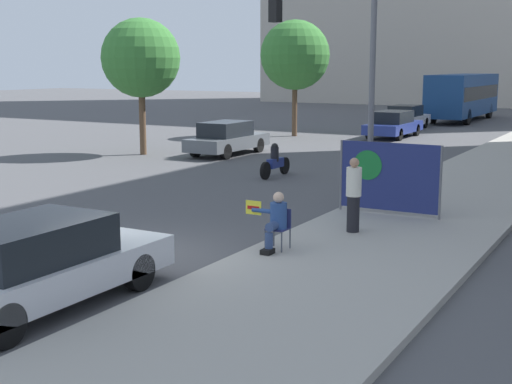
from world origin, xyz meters
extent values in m
plane|color=#4F4F51|center=(0.00, 0.00, 0.00)|extent=(160.00, 160.00, 0.00)
cube|color=#A8A399|center=(4.14, 15.00, 0.07)|extent=(4.29, 90.00, 0.14)
cylinder|color=#474C56|center=(2.38, 1.47, 0.35)|extent=(0.03, 0.03, 0.41)
cylinder|color=#474C56|center=(2.75, 1.47, 0.35)|extent=(0.03, 0.03, 0.41)
cylinder|color=#474C56|center=(2.38, 1.84, 0.35)|extent=(0.03, 0.03, 0.41)
cylinder|color=#474C56|center=(2.75, 1.84, 0.35)|extent=(0.03, 0.03, 0.41)
cube|color=navy|center=(2.57, 1.65, 0.56)|extent=(0.40, 0.40, 0.02)
cube|color=navy|center=(2.57, 1.84, 0.76)|extent=(0.40, 0.02, 0.38)
cylinder|color=#334775|center=(2.57, 1.49, 0.66)|extent=(0.18, 0.42, 0.18)
cylinder|color=#334775|center=(2.57, 1.28, 0.35)|extent=(0.16, 0.16, 0.41)
cube|color=black|center=(2.57, 1.22, 0.19)|extent=(0.20, 0.28, 0.10)
cylinder|color=navy|center=(2.57, 1.68, 0.83)|extent=(0.34, 0.34, 0.52)
sphere|color=beige|center=(2.57, 1.68, 1.20)|extent=(0.22, 0.22, 0.22)
cylinder|color=navy|center=(2.24, 1.60, 0.91)|extent=(0.45, 0.09, 0.09)
cube|color=yellow|center=(2.04, 1.60, 0.96)|extent=(0.35, 0.02, 0.28)
cube|color=#AD1414|center=(2.04, 1.59, 0.96)|extent=(0.27, 0.01, 0.07)
cylinder|color=black|center=(3.32, 3.83, 0.55)|extent=(0.28, 0.28, 0.81)
cylinder|color=silver|center=(3.32, 3.83, 1.27)|extent=(0.34, 0.34, 0.64)
sphere|color=tan|center=(3.32, 3.83, 1.70)|extent=(0.21, 0.21, 0.21)
cylinder|color=slate|center=(2.10, 6.03, 1.04)|extent=(0.06, 0.06, 1.79)
cylinder|color=slate|center=(4.65, 6.03, 1.04)|extent=(0.06, 0.06, 1.79)
cube|color=navy|center=(3.38, 6.03, 1.09)|extent=(2.55, 0.02, 1.69)
cylinder|color=#197A33|center=(2.82, 6.01, 1.34)|extent=(0.74, 0.01, 0.74)
cylinder|color=slate|center=(2.18, 7.91, 3.17)|extent=(0.16, 0.16, 6.05)
cube|color=black|center=(-1.10, 8.46, 5.47)|extent=(0.35, 0.35, 0.84)
sphere|color=green|center=(-1.10, 8.46, 5.19)|extent=(0.18, 0.18, 0.18)
cube|color=silver|center=(0.71, -2.91, 0.54)|extent=(1.84, 4.68, 0.53)
cube|color=black|center=(0.71, -3.09, 1.11)|extent=(1.58, 2.43, 0.63)
cylinder|color=black|center=(-0.10, -1.45, 0.32)|extent=(0.22, 0.64, 0.64)
cylinder|color=black|center=(1.52, -1.45, 0.32)|extent=(0.22, 0.64, 0.64)
cylinder|color=black|center=(1.52, -4.36, 0.32)|extent=(0.22, 0.64, 0.64)
cube|color=#565B60|center=(-7.00, 15.32, 0.54)|extent=(1.71, 4.46, 0.53)
cube|color=black|center=(-7.00, 15.14, 1.12)|extent=(1.47, 2.32, 0.63)
cylinder|color=black|center=(-7.74, 16.71, 0.32)|extent=(0.22, 0.64, 0.64)
cylinder|color=black|center=(-6.25, 16.71, 0.32)|extent=(0.22, 0.64, 0.64)
cylinder|color=black|center=(-7.74, 13.94, 0.32)|extent=(0.22, 0.64, 0.64)
cylinder|color=black|center=(-6.25, 13.94, 0.32)|extent=(0.22, 0.64, 0.64)
cube|color=navy|center=(-3.19, 26.00, 0.53)|extent=(1.82, 4.77, 0.52)
cube|color=black|center=(-3.19, 25.81, 1.10)|extent=(1.57, 2.48, 0.62)
cylinder|color=black|center=(-3.99, 27.48, 0.32)|extent=(0.22, 0.64, 0.64)
cylinder|color=black|center=(-2.39, 27.48, 0.32)|extent=(0.22, 0.64, 0.64)
cylinder|color=black|center=(-3.99, 24.52, 0.32)|extent=(0.22, 0.64, 0.64)
cylinder|color=black|center=(-2.39, 24.52, 0.32)|extent=(0.22, 0.64, 0.64)
cube|color=silver|center=(-4.17, 31.31, 0.54)|extent=(1.77, 4.34, 0.53)
cube|color=black|center=(-4.17, 31.14, 1.12)|extent=(1.52, 2.26, 0.63)
cylinder|color=black|center=(-4.95, 32.66, 0.32)|extent=(0.22, 0.64, 0.64)
cylinder|color=black|center=(-3.40, 32.66, 0.32)|extent=(0.22, 0.64, 0.64)
cylinder|color=black|center=(-4.95, 29.97, 0.32)|extent=(0.22, 0.64, 0.64)
cylinder|color=black|center=(-3.40, 29.97, 0.32)|extent=(0.22, 0.64, 0.64)
cube|color=navy|center=(-2.76, 39.49, 1.82)|extent=(2.53, 10.89, 2.75)
cube|color=black|center=(-2.76, 39.49, 1.98)|extent=(2.55, 10.34, 0.89)
cylinder|color=black|center=(-3.88, 42.86, 0.52)|extent=(0.30, 1.04, 1.04)
cylinder|color=black|center=(-1.65, 42.86, 0.52)|extent=(0.30, 1.04, 1.04)
cylinder|color=black|center=(-3.88, 36.11, 0.52)|extent=(0.30, 1.04, 1.04)
cylinder|color=black|center=(-1.65, 36.11, 0.52)|extent=(0.30, 1.04, 1.04)
cube|color=navy|center=(-2.34, 10.86, 0.48)|extent=(0.24, 0.86, 0.32)
cylinder|color=black|center=(-2.34, 10.81, 0.79)|extent=(0.28, 0.28, 0.50)
sphere|color=black|center=(-2.34, 10.81, 1.05)|extent=(0.24, 0.24, 0.24)
cylinder|color=black|center=(-2.34, 11.57, 0.30)|extent=(0.10, 0.60, 0.60)
cylinder|color=black|center=(-2.34, 10.14, 0.30)|extent=(0.10, 0.60, 0.60)
cylinder|color=brown|center=(-10.22, 13.59, 1.47)|extent=(0.28, 0.28, 2.94)
sphere|color=#387A33|center=(-10.22, 13.59, 4.11)|extent=(3.34, 3.34, 3.34)
cylinder|color=brown|center=(-8.14, 24.11, 1.52)|extent=(0.28, 0.28, 3.04)
sphere|color=#387A33|center=(-8.14, 24.11, 4.35)|extent=(3.72, 3.72, 3.72)
camera|label=1|loc=(9.00, -10.70, 3.79)|focal=50.00mm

